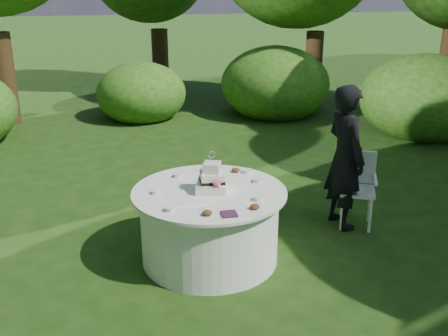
{
  "coord_description": "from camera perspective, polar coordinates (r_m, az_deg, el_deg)",
  "views": [
    {
      "loc": [
        -0.75,
        -4.8,
        2.77
      ],
      "look_at": [
        0.15,
        0.0,
        1.0
      ],
      "focal_mm": 42.0,
      "sensor_mm": 36.0,
      "label": 1
    }
  ],
  "objects": [
    {
      "name": "cake",
      "position": [
        5.2,
        -1.31,
        -1.36
      ],
      "size": [
        0.36,
        0.36,
        0.42
      ],
      "color": "white",
      "rests_on": "table"
    },
    {
      "name": "napkins",
      "position": [
        4.72,
        0.57,
        -5.03
      ],
      "size": [
        0.14,
        0.14,
        0.02
      ],
      "primitive_type": "cube",
      "color": "#421C36",
      "rests_on": "table"
    },
    {
      "name": "table",
      "position": [
        5.41,
        -1.57,
        -6.2
      ],
      "size": [
        1.56,
        1.56,
        0.77
      ],
      "color": "white",
      "rests_on": "ground"
    },
    {
      "name": "chair",
      "position": [
        6.34,
        14.36,
        -1.57
      ],
      "size": [
        0.51,
        0.51,
        0.88
      ],
      "color": "silver",
      "rests_on": "ground"
    },
    {
      "name": "feather_plume",
      "position": [
        4.88,
        -3.64,
        -4.24
      ],
      "size": [
        0.48,
        0.07,
        0.01
      ],
      "primitive_type": "ellipsoid",
      "color": "white",
      "rests_on": "table"
    },
    {
      "name": "ground",
      "position": [
        5.59,
        -1.53,
        -9.78
      ],
      "size": [
        80.0,
        80.0,
        0.0
      ],
      "primitive_type": "plane",
      "color": "black",
      "rests_on": "ground"
    },
    {
      "name": "votives",
      "position": [
        5.29,
        -1.28,
        -2.06
      ],
      "size": [
        1.16,
        0.96,
        0.04
      ],
      "color": "white",
      "rests_on": "table"
    },
    {
      "name": "guest",
      "position": [
        6.15,
        13.05,
        1.13
      ],
      "size": [
        0.51,
        0.68,
        1.69
      ],
      "primitive_type": "imported",
      "rotation": [
        0.0,
        0.0,
        1.75
      ],
      "color": "black",
      "rests_on": "ground"
    },
    {
      "name": "petal_cups",
      "position": [
        5.08,
        0.98,
        -2.93
      ],
      "size": [
        0.57,
        1.14,
        0.05
      ],
      "color": "#562D16",
      "rests_on": "table"
    }
  ]
}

